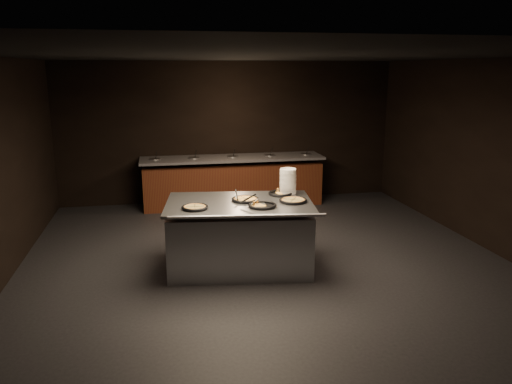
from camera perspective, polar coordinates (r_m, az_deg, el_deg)
room at (r=6.62m, az=1.85°, el=2.67°), size 7.02×8.02×2.92m
salad_bar at (r=10.25m, az=-2.66°, el=0.90°), size 3.70×0.83×1.18m
serving_counter at (r=7.00m, az=-1.88°, el=-5.14°), size 2.14×1.53×0.96m
plate_stack at (r=7.29m, az=3.68°, el=1.22°), size 0.24×0.24×0.37m
pan_veggie_whole at (r=6.56m, az=-7.00°, el=-1.75°), size 0.35×0.35×0.04m
pan_cheese_whole at (r=6.92m, az=-1.24°, el=-0.83°), size 0.38×0.38×0.04m
pan_cheese_slices_a at (r=7.25m, az=2.79°, el=-0.16°), size 0.35×0.35×0.04m
pan_cheese_slices_b at (r=6.61m, az=0.73°, el=-1.53°), size 0.38×0.38×0.04m
pan_veggie_slices at (r=6.88m, az=4.26°, el=-0.96°), size 0.39×0.39×0.04m
server_left at (r=6.92m, az=-2.28°, el=-0.41°), size 0.09×0.30×0.14m
server_right at (r=6.63m, az=-0.48°, el=-0.92°), size 0.34×0.10×0.16m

